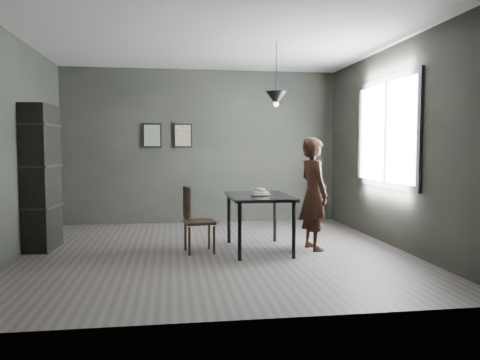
{
  "coord_description": "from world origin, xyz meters",
  "views": [
    {
      "loc": [
        -0.55,
        -6.13,
        1.39
      ],
      "look_at": [
        0.35,
        0.05,
        0.95
      ],
      "focal_mm": 35.0,
      "sensor_mm": 36.0,
      "label": 1
    }
  ],
  "objects": [
    {
      "name": "ceiling",
      "position": [
        0.0,
        0.0,
        2.8
      ],
      "size": [
        5.0,
        5.0,
        0.02
      ],
      "color": "silver",
      "rests_on": "ground"
    },
    {
      "name": "woman",
      "position": [
        1.35,
        -0.04,
        0.76
      ],
      "size": [
        0.46,
        0.61,
        1.52
      ],
      "primitive_type": "imported",
      "rotation": [
        0.0,
        0.0,
        1.74
      ],
      "color": "black",
      "rests_on": "ground"
    },
    {
      "name": "window_assembly",
      "position": [
        2.47,
        0.2,
        1.6
      ],
      "size": [
        0.04,
        1.96,
        1.56
      ],
      "color": "white",
      "rests_on": "ground"
    },
    {
      "name": "back_wall",
      "position": [
        0.0,
        2.5,
        1.4
      ],
      "size": [
        5.0,
        0.1,
        2.8
      ],
      "primitive_type": "cube",
      "color": "black",
      "rests_on": "ground"
    },
    {
      "name": "ground",
      "position": [
        0.0,
        0.0,
        0.0
      ],
      "size": [
        5.0,
        5.0,
        0.0
      ],
      "primitive_type": "plane",
      "color": "#34302D",
      "rests_on": "ground"
    },
    {
      "name": "pendant_lamp",
      "position": [
        0.85,
        0.1,
        2.05
      ],
      "size": [
        0.28,
        0.28,
        0.86
      ],
      "color": "black",
      "rests_on": "ground"
    },
    {
      "name": "donut_pile",
      "position": [
        0.62,
        -0.06,
        0.79
      ],
      "size": [
        0.22,
        0.22,
        0.09
      ],
      "rotation": [
        0.0,
        0.0,
        0.24
      ],
      "color": "beige",
      "rests_on": "white_plate"
    },
    {
      "name": "wood_chair",
      "position": [
        -0.28,
        -0.02,
        0.49
      ],
      "size": [
        0.42,
        0.42,
        0.87
      ],
      "rotation": [
        0.0,
        0.0,
        0.13
      ],
      "color": "black",
      "rests_on": "ground"
    },
    {
      "name": "cafe_table",
      "position": [
        0.6,
        0.0,
        0.67
      ],
      "size": [
        0.8,
        1.2,
        0.75
      ],
      "color": "black",
      "rests_on": "ground"
    },
    {
      "name": "shelf_unit",
      "position": [
        -2.32,
        0.49,
        0.98
      ],
      "size": [
        0.43,
        0.69,
        1.96
      ],
      "primitive_type": "cube",
      "rotation": [
        0.0,
        0.0,
        -0.1
      ],
      "color": "black",
      "rests_on": "ground"
    },
    {
      "name": "white_plate",
      "position": [
        0.62,
        -0.06,
        0.76
      ],
      "size": [
        0.23,
        0.23,
        0.01
      ],
      "primitive_type": "cylinder",
      "color": "white",
      "rests_on": "cafe_table"
    },
    {
      "name": "framed_print_right",
      "position": [
        -0.35,
        2.47,
        1.6
      ],
      "size": [
        0.34,
        0.04,
        0.44
      ],
      "color": "black",
      "rests_on": "ground"
    },
    {
      "name": "framed_print_left",
      "position": [
        -0.9,
        2.47,
        1.6
      ],
      "size": [
        0.34,
        0.04,
        0.44
      ],
      "color": "black",
      "rests_on": "ground"
    }
  ]
}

